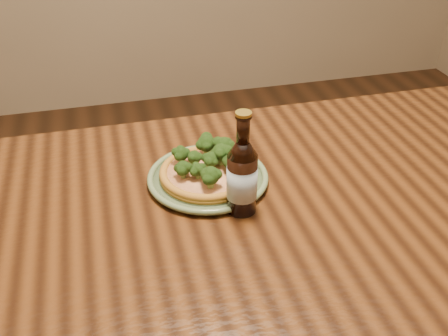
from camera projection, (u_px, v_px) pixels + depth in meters
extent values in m
cube|color=#45240E|center=(261.00, 217.00, 1.10)|extent=(1.60, 0.90, 0.04)
cylinder|color=#45240E|center=(429.00, 203.00, 1.77)|extent=(0.07, 0.07, 0.71)
cylinder|color=#607651|center=(208.00, 179.00, 1.17)|extent=(0.25, 0.25, 0.01)
torus|color=#607651|center=(208.00, 177.00, 1.17)|extent=(0.27, 0.27, 0.01)
torus|color=#607651|center=(208.00, 177.00, 1.17)|extent=(0.22, 0.22, 0.01)
cylinder|color=#A97426|center=(208.00, 175.00, 1.17)|extent=(0.21, 0.21, 0.01)
torus|color=#A97426|center=(208.00, 172.00, 1.16)|extent=(0.22, 0.22, 0.02)
cylinder|color=beige|center=(208.00, 172.00, 1.16)|extent=(0.18, 0.18, 0.01)
sphere|color=#2E5219|center=(211.00, 159.00, 1.16)|extent=(0.05, 0.05, 0.03)
sphere|color=#2E5219|center=(210.00, 175.00, 1.09)|extent=(0.06, 0.06, 0.04)
sphere|color=#2E5219|center=(194.00, 157.00, 1.17)|extent=(0.04, 0.04, 0.03)
sphere|color=#2E5219|center=(232.00, 162.00, 1.14)|extent=(0.05, 0.05, 0.04)
sphere|color=#2E5219|center=(224.00, 146.00, 1.19)|extent=(0.06, 0.06, 0.04)
sphere|color=#2E5219|center=(221.00, 152.00, 1.17)|extent=(0.05, 0.05, 0.04)
sphere|color=#2E5219|center=(206.00, 143.00, 1.20)|extent=(0.04, 0.04, 0.04)
sphere|color=#2E5219|center=(183.00, 168.00, 1.13)|extent=(0.05, 0.05, 0.03)
sphere|color=#2E5219|center=(198.00, 170.00, 1.13)|extent=(0.04, 0.04, 0.03)
sphere|color=#2E5219|center=(181.00, 154.00, 1.17)|extent=(0.04, 0.04, 0.03)
cylinder|color=black|center=(242.00, 183.00, 1.05)|extent=(0.06, 0.06, 0.13)
cone|color=black|center=(243.00, 149.00, 1.01)|extent=(0.06, 0.06, 0.03)
cylinder|color=black|center=(243.00, 129.00, 0.99)|extent=(0.03, 0.03, 0.06)
torus|color=black|center=(243.00, 117.00, 0.97)|extent=(0.03, 0.03, 0.00)
cylinder|color=#A58C33|center=(244.00, 114.00, 0.97)|extent=(0.03, 0.03, 0.01)
cylinder|color=silver|center=(242.00, 182.00, 1.05)|extent=(0.06, 0.06, 0.07)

